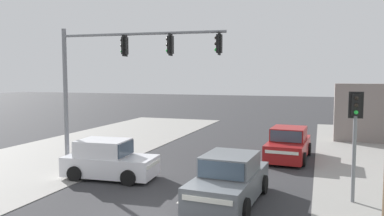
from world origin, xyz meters
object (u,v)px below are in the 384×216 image
traffic_signal_mast (117,68)px  hatchback_kerbside_parked (109,161)px  pedestal_signal_right_kerb (355,128)px  sedan_crossing_left (288,145)px  sedan_oncoming_mid (229,180)px

traffic_signal_mast → hatchback_kerbside_parked: bearing=-103.7°
pedestal_signal_right_kerb → sedan_crossing_left: 6.62m
hatchback_kerbside_parked → sedan_crossing_left: bearing=42.2°
sedan_crossing_left → hatchback_kerbside_parked: sedan_crossing_left is taller
traffic_signal_mast → pedestal_signal_right_kerb: traffic_signal_mast is taller
pedestal_signal_right_kerb → hatchback_kerbside_parked: (-8.95, 0.02, -1.71)m
hatchback_kerbside_parked → traffic_signal_mast: bearing=76.3°
sedan_oncoming_mid → hatchback_kerbside_parked: 5.35m
traffic_signal_mast → pedestal_signal_right_kerb: 9.04m
sedan_oncoming_mid → sedan_crossing_left: 7.22m
sedan_crossing_left → hatchback_kerbside_parked: size_ratio=1.16×
traffic_signal_mast → sedan_oncoming_mid: (5.07, -1.79, -3.65)m
pedestal_signal_right_kerb → sedan_crossing_left: (-2.47, 5.89, -1.71)m
sedan_oncoming_mid → sedan_crossing_left: bearing=79.8°
sedan_oncoming_mid → pedestal_signal_right_kerb: bearing=17.9°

